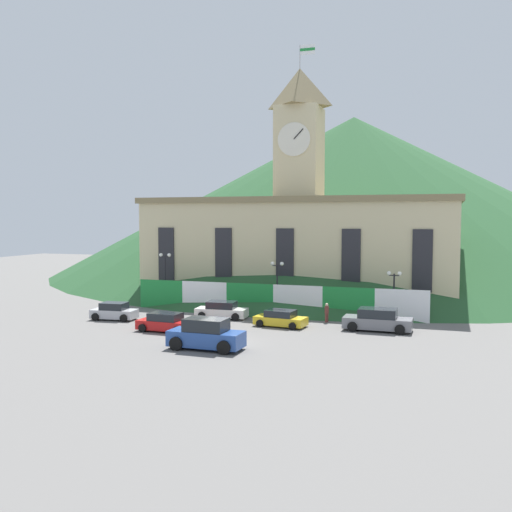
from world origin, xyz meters
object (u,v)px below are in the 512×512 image
(car_red_sedan, at_px, (165,323))
(car_blue_van, at_px, (206,335))
(pedestrian, at_px, (327,312))
(street_lamp_left, at_px, (165,268))
(car_silver_hatch, at_px, (114,312))
(car_white_taxi, at_px, (222,310))
(street_lamp_far_right, at_px, (277,276))
(car_gray_pickup, at_px, (378,320))
(car_yellow_coupe, at_px, (281,319))
(street_lamp_center, at_px, (394,284))

(car_red_sedan, bearing_deg, car_blue_van, 142.39)
(car_blue_van, distance_m, pedestrian, 13.62)
(car_red_sedan, distance_m, car_blue_van, 7.15)
(street_lamp_left, height_order, car_blue_van, street_lamp_left)
(car_silver_hatch, distance_m, car_blue_van, 14.36)
(car_silver_hatch, distance_m, car_white_taxi, 9.36)
(street_lamp_far_right, xyz_separation_m, car_gray_pickup, (9.77, -5.22, -2.71))
(car_red_sedan, bearing_deg, car_yellow_coupe, -146.70)
(street_lamp_center, bearing_deg, car_silver_hatch, -161.85)
(street_lamp_left, relative_size, car_silver_hatch, 1.33)
(car_white_taxi, bearing_deg, street_lamp_center, -168.87)
(street_lamp_left, height_order, car_yellow_coupe, street_lamp_left)
(street_lamp_left, relative_size, street_lamp_far_right, 1.12)
(car_blue_van, height_order, car_white_taxi, car_blue_van)
(car_white_taxi, xyz_separation_m, pedestrian, (9.19, 1.01, 0.20))
(car_yellow_coupe, xyz_separation_m, car_red_sedan, (-8.00, -4.78, 0.05))
(street_lamp_left, distance_m, car_blue_van, 19.11)
(street_lamp_center, distance_m, car_white_taxi, 15.22)
(street_lamp_center, height_order, car_silver_hatch, street_lamp_center)
(car_gray_pickup, bearing_deg, car_white_taxi, -4.40)
(street_lamp_left, relative_size, pedestrian, 3.28)
(car_blue_van, bearing_deg, street_lamp_left, 127.00)
(car_yellow_coupe, bearing_deg, street_lamp_left, 162.93)
(car_gray_pickup, distance_m, car_blue_van, 14.40)
(street_lamp_left, relative_size, car_white_taxi, 1.16)
(car_gray_pickup, xyz_separation_m, pedestrian, (-4.51, 2.25, 0.08))
(car_yellow_coupe, xyz_separation_m, car_blue_van, (-2.53, -9.37, 0.34))
(street_lamp_left, relative_size, car_blue_van, 1.05)
(pedestrian, bearing_deg, street_lamp_left, 8.96)
(street_lamp_center, xyz_separation_m, car_blue_van, (-11.04, -15.32, -2.19))
(street_lamp_left, relative_size, street_lamp_center, 1.27)
(car_white_taxi, bearing_deg, car_silver_hatch, 18.36)
(street_lamp_center, relative_size, car_yellow_coupe, 0.97)
(street_lamp_center, distance_m, car_silver_hatch, 24.46)
(street_lamp_center, height_order, pedestrian, street_lamp_center)
(street_lamp_left, bearing_deg, pedestrian, -10.02)
(car_silver_hatch, bearing_deg, pedestrian, -171.04)
(street_lamp_center, distance_m, car_red_sedan, 19.84)
(car_silver_hatch, bearing_deg, car_gray_pickup, -179.51)
(street_lamp_left, bearing_deg, car_yellow_coupe, -23.64)
(car_silver_hatch, relative_size, car_red_sedan, 0.90)
(car_silver_hatch, bearing_deg, car_blue_van, 141.83)
(car_blue_van, bearing_deg, car_yellow_coupe, 76.07)
(car_red_sedan, xyz_separation_m, pedestrian, (11.21, 7.76, 0.22))
(car_yellow_coupe, relative_size, car_gray_pickup, 0.82)
(street_lamp_center, xyz_separation_m, pedestrian, (-5.29, -2.97, -2.26))
(car_silver_hatch, xyz_separation_m, car_white_taxi, (8.64, 3.60, 0.00))
(street_lamp_far_right, distance_m, pedestrian, 6.59)
(car_yellow_coupe, distance_m, car_gray_pickup, 7.76)
(street_lamp_far_right, xyz_separation_m, car_white_taxi, (-3.93, -3.98, -2.82))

